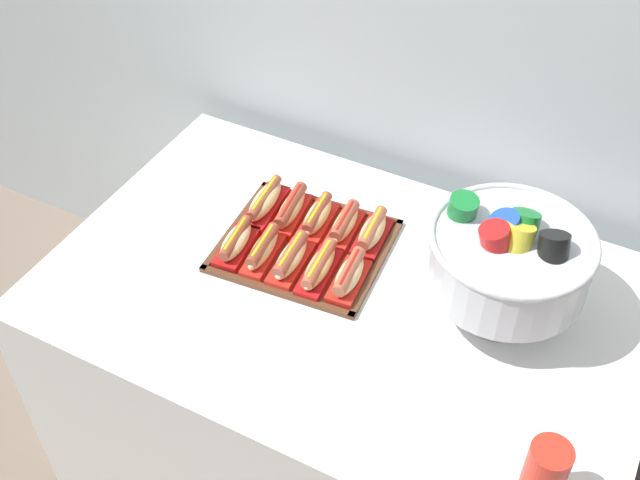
{
  "coord_description": "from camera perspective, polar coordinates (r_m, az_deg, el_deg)",
  "views": [
    {
      "loc": [
        0.54,
        -1.18,
        2.2
      ],
      "look_at": [
        -0.1,
        0.05,
        0.88
      ],
      "focal_mm": 44.61,
      "sensor_mm": 36.0,
      "label": 1
    }
  ],
  "objects": [
    {
      "name": "ground_plane",
      "position": [
        2.55,
        1.47,
        -15.88
      ],
      "size": [
        10.0,
        10.0,
        0.0
      ],
      "primitive_type": "plane",
      "color": "#7A6B5B"
    },
    {
      "name": "buffet_table",
      "position": [
        2.2,
        1.67,
        -10.33
      ],
      "size": [
        1.44,
        0.91,
        0.8
      ],
      "color": "white",
      "rests_on": "ground_plane"
    },
    {
      "name": "serving_tray",
      "position": [
        2.01,
        -1.11,
        -0.43
      ],
      "size": [
        0.43,
        0.39,
        0.01
      ],
      "color": "#56331E",
      "rests_on": "buffet_table"
    },
    {
      "name": "hot_dog_0",
      "position": [
        1.98,
        -6.06,
        -0.16
      ],
      "size": [
        0.09,
        0.16,
        0.06
      ],
      "color": "#B21414",
      "rests_on": "serving_tray"
    },
    {
      "name": "hot_dog_1",
      "position": [
        1.95,
        -4.12,
        -0.7
      ],
      "size": [
        0.07,
        0.17,
        0.06
      ],
      "color": "red",
      "rests_on": "serving_tray"
    },
    {
      "name": "hot_dog_2",
      "position": [
        1.93,
        -2.11,
        -1.33
      ],
      "size": [
        0.08,
        0.17,
        0.06
      ],
      "color": "red",
      "rests_on": "serving_tray"
    },
    {
      "name": "hot_dog_3",
      "position": [
        1.91,
        -0.06,
        -1.99
      ],
      "size": [
        0.08,
        0.18,
        0.06
      ],
      "color": "#B21414",
      "rests_on": "serving_tray"
    },
    {
      "name": "hot_dog_4",
      "position": [
        1.89,
        2.03,
        -2.57
      ],
      "size": [
        0.08,
        0.16,
        0.06
      ],
      "color": "red",
      "rests_on": "serving_tray"
    },
    {
      "name": "hot_dog_5",
      "position": [
        2.09,
        -3.98,
        2.74
      ],
      "size": [
        0.09,
        0.19,
        0.06
      ],
      "color": "#B21414",
      "rests_on": "serving_tray"
    },
    {
      "name": "hot_dog_6",
      "position": [
        2.06,
        -2.11,
        2.22
      ],
      "size": [
        0.08,
        0.18,
        0.06
      ],
      "color": "red",
      "rests_on": "serving_tray"
    },
    {
      "name": "hot_dog_7",
      "position": [
        2.04,
        -0.19,
        1.67
      ],
      "size": [
        0.08,
        0.17,
        0.06
      ],
      "color": "red",
      "rests_on": "serving_tray"
    },
    {
      "name": "hot_dog_8",
      "position": [
        2.02,
        1.77,
        1.12
      ],
      "size": [
        0.08,
        0.16,
        0.06
      ],
      "color": "red",
      "rests_on": "serving_tray"
    },
    {
      "name": "hot_dog_9",
      "position": [
        2.0,
        3.76,
        0.56
      ],
      "size": [
        0.08,
        0.16,
        0.06
      ],
      "color": "#B21414",
      "rests_on": "serving_tray"
    },
    {
      "name": "punch_bowl",
      "position": [
        1.79,
        13.37,
        -1.27
      ],
      "size": [
        0.37,
        0.37,
        0.29
      ],
      "color": "silver",
      "rests_on": "buffet_table"
    },
    {
      "name": "cup_stack",
      "position": [
        1.58,
        15.81,
        -15.82
      ],
      "size": [
        0.08,
        0.08,
        0.15
      ],
      "color": "red",
      "rests_on": "buffet_table"
    }
  ]
}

